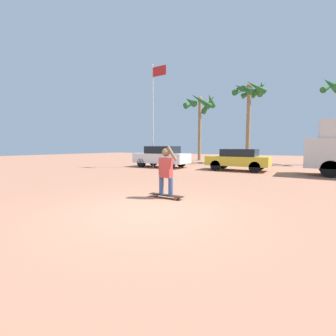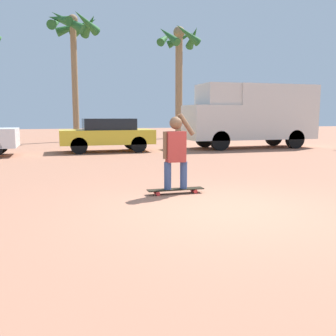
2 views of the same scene
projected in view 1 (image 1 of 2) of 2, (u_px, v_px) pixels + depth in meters
ground_plane at (148, 211)px, 5.42m from camera, size 80.00×80.00×0.00m
skateboard at (166, 195)px, 6.82m from camera, size 1.13×0.23×0.10m
person_skateboarder at (166, 169)px, 6.74m from camera, size 0.64×0.24×1.48m
parked_car_yellow at (238, 159)px, 14.64m from camera, size 3.90×1.81×1.41m
parked_car_white at (162, 156)px, 17.00m from camera, size 4.16×1.82×1.59m
palm_tree_center_background at (249, 96)px, 20.61m from camera, size 3.19×3.19×7.44m
palm_tree_far_left at (200, 106)px, 25.07m from camera, size 3.76×3.93×7.44m
flagpole at (154, 108)px, 16.37m from camera, size 1.20×0.12×7.50m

